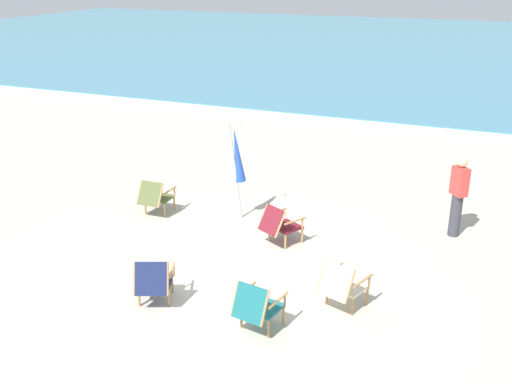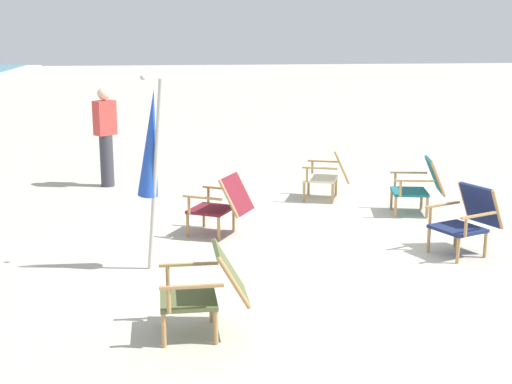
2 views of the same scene
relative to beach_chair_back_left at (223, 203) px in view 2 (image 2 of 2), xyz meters
name	(u,v)px [view 2 (image 2 of 2)]	position (x,y,z in m)	size (l,w,h in m)	color
ground_plane	(349,245)	(-0.62, -1.49, -0.42)	(80.00, 80.00, 0.00)	#B7AF9E
beach_chair_back_left	(223,203)	(0.00, 0.00, 0.00)	(0.86, 0.93, 0.79)	maroon
beach_chair_far_center	(331,172)	(1.70, -1.78, 0.00)	(0.78, 0.87, 0.80)	beige
beach_chair_mid_center	(421,184)	(0.71, -2.85, 0.00)	(0.69, 0.80, 0.80)	#196066
beach_chair_front_right	(208,287)	(-2.95, 0.34, 0.00)	(0.61, 0.77, 0.78)	#515B33
beach_chair_front_left	(468,218)	(-1.06, -2.79, 0.00)	(0.81, 0.88, 0.80)	#19234C
umbrella_furled_blue	(151,145)	(-1.25, 0.83, 0.96)	(0.40, 0.41, 2.12)	#B7B2A8
person_near_chairs	(106,136)	(3.05, 1.70, 0.41)	(0.37, 0.39, 1.63)	#383842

